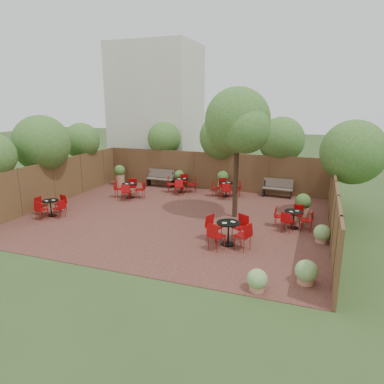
% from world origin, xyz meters
% --- Properties ---
extents(ground, '(80.00, 80.00, 0.00)m').
position_xyz_m(ground, '(0.00, 0.00, 0.00)').
color(ground, '#354F23').
rests_on(ground, ground).
extents(courtyard_paving, '(12.00, 10.00, 0.02)m').
position_xyz_m(courtyard_paving, '(0.00, 0.00, 0.01)').
color(courtyard_paving, '#391A17').
rests_on(courtyard_paving, ground).
extents(fence_back, '(12.00, 0.08, 2.00)m').
position_xyz_m(fence_back, '(0.00, 5.00, 1.00)').
color(fence_back, '#4D2D1C').
rests_on(fence_back, ground).
extents(fence_left, '(0.08, 10.00, 2.00)m').
position_xyz_m(fence_left, '(-6.00, 0.00, 1.00)').
color(fence_left, '#4D2D1C').
rests_on(fence_left, ground).
extents(fence_right, '(0.08, 10.00, 2.00)m').
position_xyz_m(fence_right, '(6.00, 0.00, 1.00)').
color(fence_right, '#4D2D1C').
rests_on(fence_right, ground).
extents(neighbour_building, '(5.00, 4.00, 8.00)m').
position_xyz_m(neighbour_building, '(-4.50, 8.00, 4.00)').
color(neighbour_building, beige).
rests_on(neighbour_building, ground).
extents(overhang_foliage, '(15.61, 10.40, 2.55)m').
position_xyz_m(overhang_foliage, '(-0.77, 2.96, 2.70)').
color(overhang_foliage, '#366220').
rests_on(overhang_foliage, ground).
extents(courtyard_tree, '(2.71, 2.61, 5.17)m').
position_xyz_m(courtyard_tree, '(2.30, 0.86, 3.75)').
color(courtyard_tree, black).
rests_on(courtyard_tree, courtyard_paving).
extents(park_bench_left, '(1.53, 0.49, 0.95)m').
position_xyz_m(park_bench_left, '(-2.78, 4.63, 0.51)').
color(park_bench_left, brown).
rests_on(park_bench_left, courtyard_paving).
extents(park_bench_right, '(1.47, 0.53, 0.90)m').
position_xyz_m(park_bench_right, '(3.59, 4.62, 0.48)').
color(park_bench_right, brown).
rests_on(park_bench_right, courtyard_paving).
extents(bistro_tables, '(10.92, 7.45, 0.90)m').
position_xyz_m(bistro_tables, '(0.04, 0.96, 0.44)').
color(bistro_tables, black).
rests_on(bistro_tables, courtyard_paving).
extents(planters, '(10.65, 4.11, 1.13)m').
position_xyz_m(planters, '(-0.16, 3.57, 0.61)').
color(planters, '#A56F52').
rests_on(planters, courtyard_paving).
extents(low_shrubs, '(2.06, 4.39, 0.64)m').
position_xyz_m(low_shrubs, '(5.15, -3.01, 0.31)').
color(low_shrubs, '#A56F52').
rests_on(low_shrubs, courtyard_paving).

